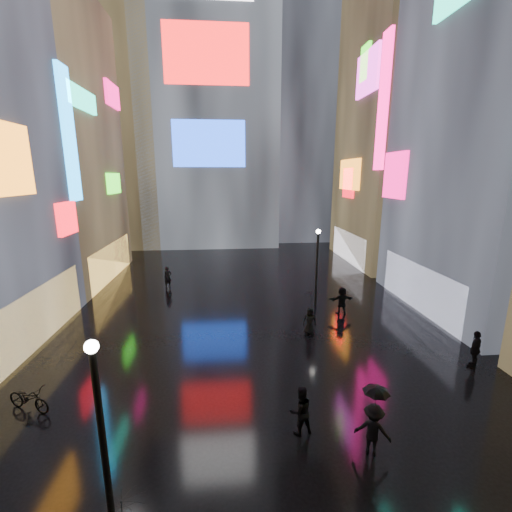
{
  "coord_description": "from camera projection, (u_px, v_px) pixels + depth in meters",
  "views": [
    {
      "loc": [
        -1.35,
        -3.1,
        8.58
      ],
      "look_at": [
        0.0,
        12.0,
        5.0
      ],
      "focal_mm": 24.0,
      "sensor_mm": 36.0,
      "label": 1
    }
  ],
  "objects": [
    {
      "name": "bicycle",
      "position": [
        29.0,
        398.0,
        12.72
      ],
      "size": [
        2.0,
        1.34,
        0.99
      ],
      "primitive_type": "imported",
      "rotation": [
        0.0,
        0.0,
        1.17
      ],
      "color": "black",
      "rests_on": "ground"
    },
    {
      "name": "tower_flank_left",
      "position": [
        120.0,
        138.0,
        41.6
      ],
      "size": [
        10.0,
        10.0,
        26.0
      ],
      "primitive_type": "cube",
      "color": "black",
      "rests_on": "ground"
    },
    {
      "name": "lamp_far",
      "position": [
        317.0,
        263.0,
        22.52
      ],
      "size": [
        0.3,
        0.3,
        5.2
      ],
      "color": "black",
      "rests_on": "ground"
    },
    {
      "name": "pedestrian_6",
      "position": [
        168.0,
        277.0,
        26.6
      ],
      "size": [
        0.74,
        0.67,
        1.69
      ],
      "primitive_type": "imported",
      "rotation": [
        0.0,
        0.0,
        0.58
      ],
      "color": "black",
      "rests_on": "ground"
    },
    {
      "name": "lamp_near",
      "position": [
        102.0,
        432.0,
        7.72
      ],
      "size": [
        0.3,
        0.3,
        5.2
      ],
      "color": "black",
      "rests_on": "ground"
    },
    {
      "name": "tower_flank_right",
      "position": [
        299.0,
        112.0,
        46.56
      ],
      "size": [
        12.0,
        12.0,
        34.0
      ],
      "primitive_type": "cube",
      "color": "black",
      "rests_on": "ground"
    },
    {
      "name": "ground",
      "position": [
        246.0,
        298.0,
        24.48
      ],
      "size": [
        140.0,
        140.0,
        0.0
      ],
      "primitive_type": "plane",
      "color": "black",
      "rests_on": "ground"
    },
    {
      "name": "pedestrian_3",
      "position": [
        475.0,
        349.0,
        15.52
      ],
      "size": [
        1.1,
        0.95,
        1.77
      ],
      "primitive_type": "imported",
      "rotation": [
        0.0,
        0.0,
        3.75
      ],
      "color": "black",
      "rests_on": "ground"
    },
    {
      "name": "umbrella_1",
      "position": [
        376.0,
        396.0,
        10.37
      ],
      "size": [
        0.9,
        0.9,
        0.69
      ],
      "primitive_type": "imported",
      "rotation": [
        0.0,
        0.0,
        1.41
      ],
      "color": "black",
      "rests_on": "pedestrian_2"
    },
    {
      "name": "umbrella_2",
      "position": [
        311.0,
        300.0,
        18.57
      ],
      "size": [
        1.02,
        1.04,
        0.93
      ],
      "primitive_type": "imported",
      "rotation": [
        0.0,
        0.0,
        6.28
      ],
      "color": "black",
      "rests_on": "pedestrian_4"
    },
    {
      "name": "building_left_far",
      "position": [
        34.0,
        143.0,
        26.39
      ],
      "size": [
        10.28,
        12.0,
        22.0
      ],
      "color": "black",
      "rests_on": "ground"
    },
    {
      "name": "pedestrian_1",
      "position": [
        300.0,
        410.0,
        11.52
      ],
      "size": [
        0.96,
        0.82,
        1.71
      ],
      "primitive_type": "imported",
      "rotation": [
        0.0,
        0.0,
        3.38
      ],
      "color": "black",
      "rests_on": "ground"
    },
    {
      "name": "pedestrian_4",
      "position": [
        310.0,
        321.0,
        18.86
      ],
      "size": [
        0.79,
        0.56,
        1.52
      ],
      "primitive_type": "imported",
      "rotation": [
        0.0,
        0.0,
        -0.11
      ],
      "color": "black",
      "rests_on": "ground"
    },
    {
      "name": "tower_main",
      "position": [
        209.0,
        73.0,
        42.63
      ],
      "size": [
        16.0,
        14.2,
        42.0
      ],
      "color": "black",
      "rests_on": "ground"
    },
    {
      "name": "pedestrian_5",
      "position": [
        342.0,
        301.0,
        21.6
      ],
      "size": [
        1.66,
        0.66,
        1.75
      ],
      "primitive_type": "imported",
      "rotation": [
        0.0,
        0.0,
        3.23
      ],
      "color": "black",
      "rests_on": "ground"
    },
    {
      "name": "pedestrian_2",
      "position": [
        373.0,
        430.0,
        10.65
      ],
      "size": [
        1.28,
        1.08,
        1.72
      ],
      "primitive_type": "imported",
      "rotation": [
        0.0,
        0.0,
        2.66
      ],
      "color": "black",
      "rests_on": "ground"
    },
    {
      "name": "building_right_far",
      "position": [
        407.0,
        117.0,
        32.35
      ],
      "size": [
        10.28,
        12.0,
        28.0
      ],
      "color": "black",
      "rests_on": "ground"
    }
  ]
}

